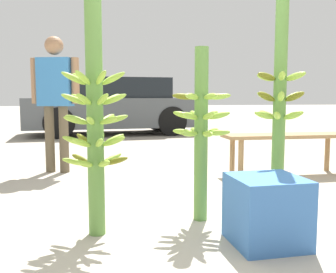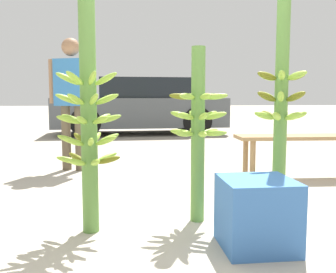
% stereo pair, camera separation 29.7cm
% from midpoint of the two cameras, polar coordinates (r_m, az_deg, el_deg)
% --- Properties ---
extents(ground_plane, '(80.00, 80.00, 0.00)m').
position_cam_midpoint_polar(ground_plane, '(2.60, 7.17, -14.52)').
color(ground_plane, '#A89E8C').
extents(banana_stalk_left, '(0.44, 0.44, 1.71)m').
position_cam_midpoint_polar(banana_stalk_left, '(2.49, -8.70, 4.05)').
color(banana_stalk_left, '#5B8C3D').
rests_on(banana_stalk_left, ground_plane).
extents(banana_stalk_center, '(0.42, 0.43, 1.27)m').
position_cam_midpoint_polar(banana_stalk_center, '(2.72, 7.70, 1.09)').
color(banana_stalk_center, '#5B8C3D').
rests_on(banana_stalk_center, ground_plane).
extents(banana_stalk_right, '(0.41, 0.39, 1.66)m').
position_cam_midpoint_polar(banana_stalk_right, '(2.94, 19.66, 4.62)').
color(banana_stalk_right, '#5B8C3D').
rests_on(banana_stalk_right, ground_plane).
extents(vendor_person, '(0.59, 0.30, 1.63)m').
position_cam_midpoint_polar(vendor_person, '(4.75, -12.74, 6.65)').
color(vendor_person, brown).
rests_on(vendor_person, ground_plane).
extents(market_bench, '(1.53, 0.46, 0.48)m').
position_cam_midpoint_polar(market_bench, '(4.56, 21.64, -0.72)').
color(market_bench, '#99754C').
rests_on(market_bench, ground_plane).
extents(parked_car, '(4.24, 1.95, 1.38)m').
position_cam_midpoint_polar(parked_car, '(9.48, -3.20, 4.56)').
color(parked_car, '#4C5156').
rests_on(parked_car, ground_plane).
extents(produce_crate, '(0.42, 0.42, 0.42)m').
position_cam_midpoint_polar(produce_crate, '(2.39, 16.93, -11.22)').
color(produce_crate, '#386BB2').
rests_on(produce_crate, ground_plane).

